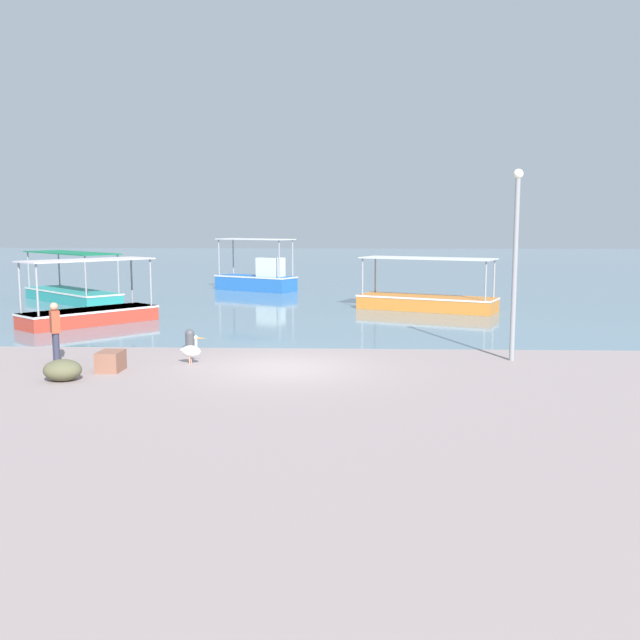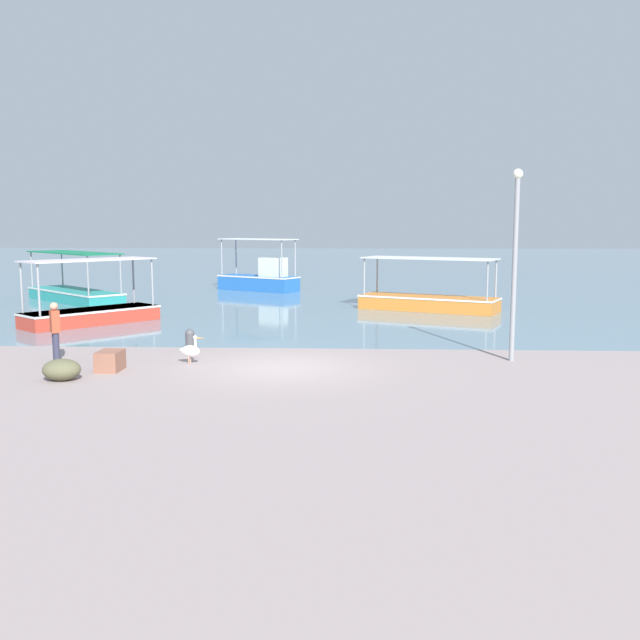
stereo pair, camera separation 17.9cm
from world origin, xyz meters
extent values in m
plane|color=gray|center=(0.00, 0.00, 0.00)|extent=(120.00, 120.00, 0.00)
cube|color=slate|center=(0.00, 48.00, 0.00)|extent=(110.00, 90.00, 0.00)
cube|color=teal|center=(-11.96, 15.89, 0.29)|extent=(6.24, 6.03, 0.57)
cube|color=silver|center=(-11.96, 15.89, 0.53)|extent=(6.30, 6.08, 0.08)
cylinder|color=#99999E|center=(-14.81, 17.45, 1.48)|extent=(0.08, 0.08, 1.82)
cylinder|color=#99999E|center=(-13.69, 18.64, 1.48)|extent=(0.08, 0.08, 1.82)
cylinder|color=#99999E|center=(-10.22, 13.13, 1.48)|extent=(0.08, 0.08, 1.82)
cylinder|color=#99999E|center=(-9.10, 14.32, 1.48)|extent=(0.08, 0.08, 1.82)
cube|color=#147049|center=(-11.96, 15.89, 2.42)|extent=(6.16, 5.96, 0.05)
cube|color=blue|center=(-3.66, 22.26, 0.43)|extent=(4.96, 3.77, 0.84)
cube|color=silver|center=(-3.66, 22.26, 0.81)|extent=(5.01, 3.82, 0.08)
cylinder|color=#99999E|center=(-5.86, 22.78, 1.89)|extent=(0.08, 0.08, 2.08)
cylinder|color=#99999E|center=(-5.20, 23.91, 1.89)|extent=(0.08, 0.08, 2.08)
cylinder|color=#99999E|center=(-2.11, 20.60, 1.89)|extent=(0.08, 0.08, 2.08)
cylinder|color=#99999E|center=(-1.45, 21.74, 1.89)|extent=(0.08, 0.08, 2.08)
cube|color=silver|center=(-3.66, 22.26, 2.95)|extent=(4.84, 3.75, 0.05)
cube|color=silver|center=(-2.72, 21.71, 1.38)|extent=(1.68, 1.60, 1.07)
cube|color=orange|center=(5.21, 13.03, 0.32)|extent=(6.28, 4.12, 0.63)
cube|color=silver|center=(5.21, 13.03, 0.60)|extent=(6.33, 4.18, 0.08)
cylinder|color=#99999E|center=(8.07, 12.58, 1.47)|extent=(0.08, 0.08, 1.66)
cylinder|color=#99999E|center=(7.44, 11.18, 1.47)|extent=(0.08, 0.08, 1.66)
cylinder|color=#99999E|center=(2.98, 14.88, 1.47)|extent=(0.08, 0.08, 1.66)
cylinder|color=#99999E|center=(2.35, 13.47, 1.47)|extent=(0.08, 0.08, 1.66)
cube|color=silver|center=(5.21, 13.03, 2.32)|extent=(6.14, 4.13, 0.05)
cube|color=red|center=(-8.24, 8.07, 0.29)|extent=(4.60, 4.98, 0.57)
cube|color=silver|center=(-8.24, 8.07, 0.54)|extent=(4.66, 5.04, 0.08)
cylinder|color=#99999E|center=(-9.25, 5.85, 1.51)|extent=(0.08, 0.08, 1.87)
cylinder|color=#99999E|center=(-10.29, 6.75, 1.51)|extent=(0.08, 0.08, 1.87)
cylinder|color=#99999E|center=(-6.19, 9.40, 1.51)|extent=(0.08, 0.08, 1.87)
cylinder|color=#99999E|center=(-7.23, 10.30, 1.51)|extent=(0.08, 0.08, 1.87)
cube|color=silver|center=(-8.24, 8.07, 2.47)|extent=(4.55, 4.89, 0.05)
cylinder|color=#E0997A|center=(-2.63, 0.48, 0.11)|extent=(0.03, 0.03, 0.22)
cylinder|color=#E0997A|center=(-2.65, 0.38, 0.11)|extent=(0.03, 0.03, 0.22)
ellipsoid|color=white|center=(-2.61, 0.42, 0.36)|extent=(0.61, 0.41, 0.32)
ellipsoid|color=white|center=(-2.86, 0.49, 0.38)|extent=(0.18, 0.16, 0.10)
cylinder|color=white|center=(-2.46, 0.39, 0.58)|extent=(0.07, 0.07, 0.26)
sphere|color=white|center=(-2.46, 0.39, 0.74)|extent=(0.11, 0.11, 0.11)
cone|color=#E5933F|center=(-2.30, 0.35, 0.73)|extent=(0.30, 0.13, 0.06)
cylinder|color=gray|center=(6.34, 1.30, 2.54)|extent=(0.14, 0.14, 5.08)
sphere|color=#EAEACC|center=(6.34, 1.30, 5.19)|extent=(0.28, 0.28, 0.28)
cylinder|color=#47474C|center=(-3.13, 2.60, 0.24)|extent=(0.27, 0.27, 0.47)
sphere|color=#4C4C51|center=(-3.13, 2.60, 0.51)|extent=(0.29, 0.29, 0.29)
cylinder|color=#333449|center=(-6.43, 0.50, 0.42)|extent=(0.16, 0.16, 0.85)
cylinder|color=#333449|center=(-6.34, 0.35, 0.42)|extent=(0.16, 0.16, 0.85)
cube|color=#AB472D|center=(-6.39, 0.43, 1.16)|extent=(0.40, 0.46, 0.62)
sphere|color=tan|center=(-6.39, 0.43, 1.58)|extent=(0.22, 0.22, 0.22)
ellipsoid|color=brown|center=(-5.31, -1.81, 0.27)|extent=(0.94, 0.79, 0.54)
cube|color=#905C48|center=(-4.52, -0.60, 0.26)|extent=(0.60, 0.83, 0.53)
camera|label=1|loc=(1.69, -18.72, 3.84)|focal=40.00mm
camera|label=2|loc=(1.87, -18.71, 3.84)|focal=40.00mm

